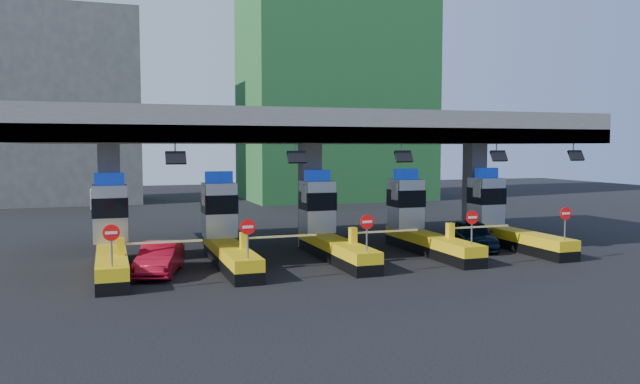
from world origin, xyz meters
name	(u,v)px	position (x,y,z in m)	size (l,w,h in m)	color
ground	(329,257)	(0.00, 0.00, 0.00)	(120.00, 120.00, 0.00)	black
toll_canopy	(311,131)	(0.00, 2.87, 6.13)	(28.00, 12.09, 7.00)	slate
toll_lane_far_left	(111,237)	(-10.00, 0.28, 1.40)	(4.43, 8.00, 4.16)	black
toll_lane_left	(225,232)	(-5.00, 0.28, 1.40)	(4.43, 8.00, 4.16)	black
toll_lane_center	(327,228)	(0.00, 0.28, 1.40)	(4.43, 8.00, 4.16)	black
toll_lane_right	(419,224)	(5.00, 0.28, 1.40)	(4.43, 8.00, 4.16)	black
toll_lane_far_right	(502,220)	(10.00, 0.28, 1.40)	(4.43, 8.00, 4.16)	black
bg_building_scaffold	(334,61)	(12.00, 32.00, 14.00)	(18.00, 12.00, 28.00)	#1E5926
bg_building_concrete	(62,108)	(-14.00, 36.00, 9.00)	(14.00, 10.00, 18.00)	#4C4C49
van	(472,235)	(7.86, -0.22, 0.76)	(1.80, 4.47, 1.52)	black
red_car	(160,258)	(-8.09, -1.57, 0.68)	(1.43, 4.11, 1.36)	#A40C1F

